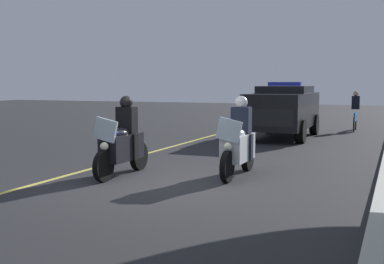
# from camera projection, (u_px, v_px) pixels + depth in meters

# --- Properties ---
(ground_plane) EXTENTS (80.00, 80.00, 0.00)m
(ground_plane) POSITION_uv_depth(u_px,v_px,m) (163.00, 184.00, 9.73)
(ground_plane) COLOR #28282B
(curb_strip) EXTENTS (48.00, 0.24, 0.15)m
(curb_strip) POSITION_uv_depth(u_px,v_px,m) (382.00, 198.00, 8.15)
(curb_strip) COLOR #B7B5AD
(curb_strip) RESTS_ON ground
(lane_stripe_center) EXTENTS (48.00, 0.12, 0.01)m
(lane_stripe_center) POSITION_uv_depth(u_px,v_px,m) (68.00, 175.00, 10.62)
(lane_stripe_center) COLOR #E0D14C
(lane_stripe_center) RESTS_ON ground
(police_motorcycle_lead_left) EXTENTS (2.14, 0.56, 1.72)m
(police_motorcycle_lead_left) POSITION_uv_depth(u_px,v_px,m) (122.00, 143.00, 10.54)
(police_motorcycle_lead_left) COLOR black
(police_motorcycle_lead_left) RESTS_ON ground
(police_motorcycle_lead_right) EXTENTS (2.14, 0.56, 1.72)m
(police_motorcycle_lead_right) POSITION_uv_depth(u_px,v_px,m) (238.00, 144.00, 10.48)
(police_motorcycle_lead_right) COLOR black
(police_motorcycle_lead_right) RESTS_ON ground
(police_suv) EXTENTS (4.93, 2.13, 2.05)m
(police_suv) POSITION_uv_depth(u_px,v_px,m) (284.00, 109.00, 18.06)
(police_suv) COLOR black
(police_suv) RESTS_ON ground
(cyclist_background) EXTENTS (1.76, 0.32, 1.69)m
(cyclist_background) POSITION_uv_depth(u_px,v_px,m) (355.00, 111.00, 20.65)
(cyclist_background) COLOR black
(cyclist_background) RESTS_ON ground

